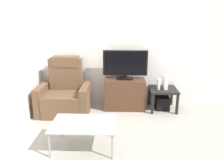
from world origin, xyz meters
name	(u,v)px	position (x,y,z in m)	size (l,w,h in m)	color
ground_plane	(130,127)	(0.00, 0.00, 0.00)	(6.40, 6.40, 0.00)	#9E998E
wall_back	(129,44)	(0.00, 1.13, 1.30)	(6.40, 0.06, 2.60)	silver
wall_side	(14,51)	(-1.88, 0.00, 1.30)	(0.06, 4.48, 2.60)	silver
tv_stand	(125,94)	(-0.09, 0.85, 0.31)	(0.81, 0.44, 0.62)	#4C2D1E
television	(125,64)	(-0.09, 0.87, 0.93)	(0.88, 0.20, 0.58)	black
recliner_armchair	(65,94)	(-1.27, 0.62, 0.37)	(0.98, 0.78, 1.08)	brown
side_table	(163,92)	(0.68, 0.81, 0.37)	(0.54, 0.54, 0.44)	black
subwoofer_box	(162,103)	(0.68, 0.81, 0.13)	(0.26, 0.26, 0.26)	black
book_upright	(159,84)	(0.58, 0.79, 0.54)	(0.04, 0.13, 0.21)	white
game_console	(165,82)	(0.72, 0.82, 0.58)	(0.07, 0.20, 0.28)	white
coffee_table	(83,124)	(-0.70, -0.61, 0.36)	(0.90, 0.60, 0.38)	#B2C6C1
cell_phone	(86,122)	(-0.67, -0.59, 0.39)	(0.07, 0.15, 0.01)	#B7B7BC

